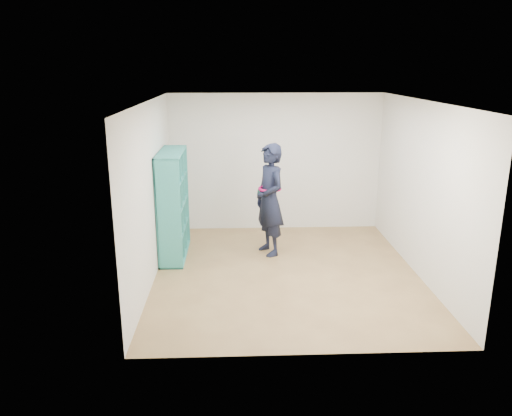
{
  "coord_description": "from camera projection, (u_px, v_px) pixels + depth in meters",
  "views": [
    {
      "loc": [
        -0.77,
        -7.08,
        3.09
      ],
      "look_at": [
        -0.46,
        0.3,
        0.97
      ],
      "focal_mm": 35.0,
      "sensor_mm": 36.0,
      "label": 1
    }
  ],
  "objects": [
    {
      "name": "smartphone",
      "position": [
        259.0,
        192.0,
        8.24
      ],
      "size": [
        0.06,
        0.08,
        0.13
      ],
      "rotation": [
        0.31,
        0.0,
        0.61
      ],
      "color": "silver",
      "rests_on": "person"
    },
    {
      "name": "wall_right",
      "position": [
        422.0,
        190.0,
        7.4
      ],
      "size": [
        0.02,
        4.5,
        2.6
      ],
      "primitive_type": "cube",
      "color": "silver",
      "rests_on": "floor"
    },
    {
      "name": "wall_front",
      "position": [
        310.0,
        244.0,
        5.16
      ],
      "size": [
        4.0,
        0.02,
        2.6
      ],
      "primitive_type": "cube",
      "color": "silver",
      "rests_on": "floor"
    },
    {
      "name": "bookshelf",
      "position": [
        171.0,
        206.0,
        8.21
      ],
      "size": [
        0.39,
        1.32,
        1.76
      ],
      "color": "teal",
      "rests_on": "floor"
    },
    {
      "name": "ceiling",
      "position": [
        289.0,
        101.0,
        6.96
      ],
      "size": [
        4.5,
        4.5,
        0.0
      ],
      "primitive_type": "plane",
      "color": "white",
      "rests_on": "wall_back"
    },
    {
      "name": "floor",
      "position": [
        286.0,
        273.0,
        7.68
      ],
      "size": [
        4.5,
        4.5,
        0.0
      ],
      "primitive_type": "plane",
      "color": "olive",
      "rests_on": "ground"
    },
    {
      "name": "wall_back",
      "position": [
        276.0,
        163.0,
        9.48
      ],
      "size": [
        4.0,
        0.02,
        2.6
      ],
      "primitive_type": "cube",
      "color": "silver",
      "rests_on": "floor"
    },
    {
      "name": "person",
      "position": [
        270.0,
        200.0,
        8.26
      ],
      "size": [
        0.69,
        0.81,
        1.87
      ],
      "rotation": [
        0.0,
        0.0,
        -1.16
      ],
      "color": "black",
      "rests_on": "floor"
    },
    {
      "name": "wall_left",
      "position": [
        151.0,
        193.0,
        7.24
      ],
      "size": [
        0.02,
        4.5,
        2.6
      ],
      "primitive_type": "cube",
      "color": "silver",
      "rests_on": "floor"
    }
  ]
}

